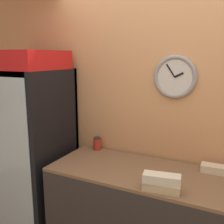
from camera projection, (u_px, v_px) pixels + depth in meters
name	position (u px, v px, depth m)	size (l,w,h in m)	color
wall_back	(177.00, 115.00, 2.40)	(5.20, 0.10, 2.70)	tan
beverage_cooler	(35.00, 136.00, 2.77)	(0.69, 0.70, 1.94)	black
sandwich_stack_bottom	(161.00, 187.00, 1.88)	(0.28, 0.13, 0.07)	tan
sandwich_stack_middle	(162.00, 179.00, 1.87)	(0.28, 0.14, 0.07)	beige
sandwich_flat_left	(219.00, 170.00, 2.18)	(0.29, 0.12, 0.06)	beige
condiment_jar	(97.00, 143.00, 2.72)	(0.08, 0.08, 0.13)	#B72D23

